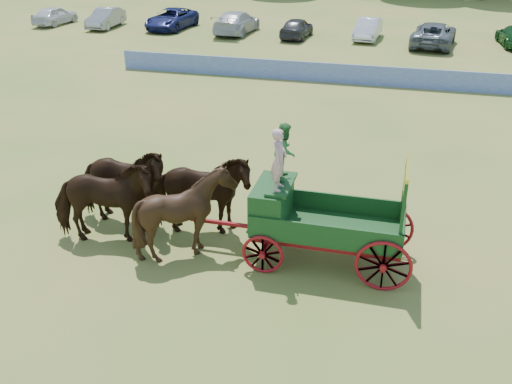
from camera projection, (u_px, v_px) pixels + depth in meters
The scene contains 8 objects.
ground at pixel (305, 268), 14.88m from camera, with size 160.00×160.00×0.00m, color olive.
horse_lead_left at pixel (103, 202), 15.56m from camera, with size 1.34×2.93×2.48m, color black.
horse_lead_right at pixel (122, 185), 16.51m from camera, with size 1.34×2.93×2.48m, color black.
horse_wheel_left at pixel (186, 213), 15.01m from camera, with size 2.00×2.25×2.48m, color black.
horse_wheel_right at pixel (200, 195), 15.97m from camera, with size 1.34×2.93×2.48m, color black.
farm_dray at pixel (301, 204), 14.67m from camera, with size 6.00×2.00×3.73m.
sponsor_banner at pixel (347, 74), 30.48m from camera, with size 26.00×0.08×1.05m, color #1F3BA9.
parked_cars at pixel (275, 25), 42.10m from camera, with size 37.33×7.29×1.64m.
Camera 1 is at (1.91, -12.36, 8.40)m, focal length 40.00 mm.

